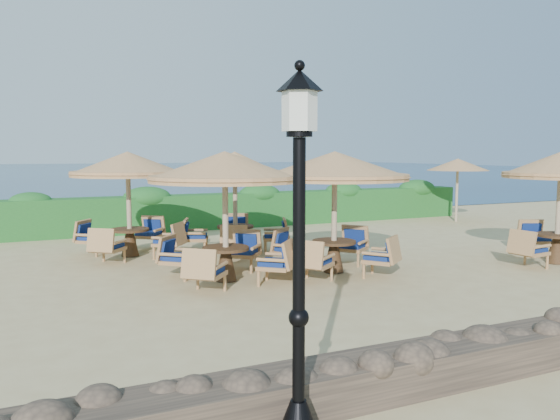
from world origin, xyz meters
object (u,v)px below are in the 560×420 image
object	(u,v)px
extra_parasol	(458,165)
cafe_set_3	(128,184)
cafe_set_1	(335,185)
cafe_set_4	(235,188)
cafe_set_2	(560,185)
lamp_post	(299,278)
cafe_set_0	(225,189)

from	to	relation	value
extra_parasol	cafe_set_3	world-z (taller)	cafe_set_3
cafe_set_1	cafe_set_4	size ratio (longest dim) A/B	1.13
cafe_set_1	cafe_set_2	distance (m)	5.48
cafe_set_3	extra_parasol	bearing A→B (deg)	9.48
cafe_set_3	cafe_set_4	xyz separation A→B (m)	(2.65, -0.54, -0.14)
extra_parasol	cafe_set_1	bearing A→B (deg)	-146.14
extra_parasol	cafe_set_4	bearing A→B (deg)	-165.09
cafe_set_1	extra_parasol	bearing A→B (deg)	33.86
cafe_set_3	cafe_set_4	bearing A→B (deg)	-11.49
lamp_post	cafe_set_4	xyz separation A→B (m)	(2.74, 9.37, 0.14)
cafe_set_0	cafe_set_4	distance (m)	3.30
lamp_post	cafe_set_4	distance (m)	9.77
lamp_post	cafe_set_1	bearing A→B (deg)	57.74
cafe_set_4	cafe_set_3	bearing A→B (deg)	168.51
lamp_post	cafe_set_1	size ratio (longest dim) A/B	1.02
cafe_set_2	cafe_set_0	bearing A→B (deg)	168.94
lamp_post	extra_parasol	distance (m)	17.41
extra_parasol	cafe_set_4	world-z (taller)	cafe_set_4
lamp_post	extra_parasol	bearing A→B (deg)	43.60
cafe_set_0	cafe_set_3	size ratio (longest dim) A/B	1.10
cafe_set_1	cafe_set_3	bearing A→B (deg)	135.22
extra_parasol	cafe_set_4	size ratio (longest dim) A/B	0.84
lamp_post	cafe_set_0	bearing A→B (deg)	77.09
cafe_set_2	cafe_set_1	bearing A→B (deg)	166.07
cafe_set_0	cafe_set_2	bearing A→B (deg)	-11.06
cafe_set_3	cafe_set_4	distance (m)	2.71
cafe_set_0	cafe_set_3	xyz separation A→B (m)	(-1.36, 3.57, -0.06)
lamp_post	cafe_set_1	distance (m)	7.28
lamp_post	cafe_set_3	world-z (taller)	lamp_post
lamp_post	cafe_set_4	world-z (taller)	lamp_post
lamp_post	cafe_set_2	bearing A→B (deg)	27.69
cafe_set_4	cafe_set_1	bearing A→B (deg)	-70.47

